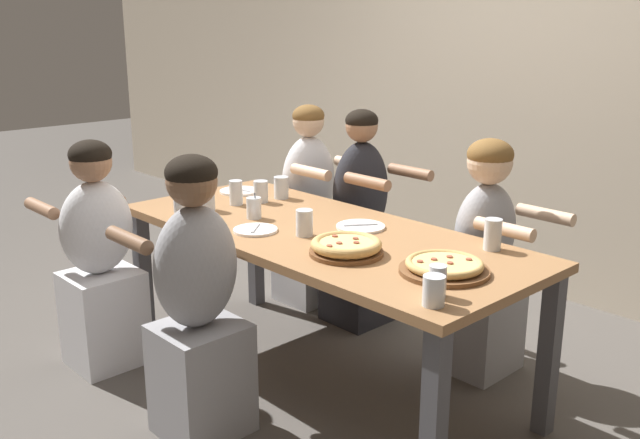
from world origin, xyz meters
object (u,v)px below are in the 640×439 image
Objects in this scene: pizza_board_main at (444,267)px; diner_near_left at (99,264)px; diner_far_midleft at (361,228)px; empty_plate_c at (361,227)px; drinking_glass_c at (236,194)px; drinking_glass_g at (208,198)px; empty_plate_a at (255,230)px; drinking_glass_h at (493,236)px; diner_far_left at (309,214)px; empty_plate_b at (239,191)px; drinking_glass_j at (194,202)px; pizza_board_second at (346,247)px; drinking_glass_e at (181,207)px; diner_far_midright at (484,265)px; diner_near_center at (198,310)px; cocktail_glass_blue at (254,209)px; drinking_glass_i at (261,192)px; drinking_glass_d at (304,225)px; drinking_glass_b at (434,293)px; drinking_glass_f at (437,283)px; drinking_glass_a at (281,188)px.

pizza_board_main is 1.73m from diner_near_left.
empty_plate_c is at bearing 43.38° from diner_far_midleft.
drinking_glass_c is 0.99× the size of drinking_glass_g.
empty_plate_a is 0.92m from diner_far_midleft.
drinking_glass_h is 1.54m from diner_far_left.
empty_plate_b is 0.49m from drinking_glass_j.
pizza_board_second is 2.45× the size of drinking_glass_e.
diner_near_left is (-0.25, -0.40, -0.29)m from drinking_glass_j.
pizza_board_main is 1.71× the size of empty_plate_a.
diner_far_left is 1.04× the size of diner_far_midright.
drinking_glass_h is 1.24m from diner_near_center.
empty_plate_a is 0.22m from cocktail_glass_blue.
drinking_glass_i is at bearing 79.41° from drinking_glass_g.
drinking_glass_d is 1.14m from diner_far_left.
empty_plate_a is 1.91× the size of drinking_glass_b.
drinking_glass_c is 1.12× the size of drinking_glass_i.
diner_near_center is (0.61, -0.66, -0.26)m from drinking_glass_c.
drinking_glass_f is 1.03m from diner_far_midright.
diner_near_center is at bearing -68.94° from empty_plate_a.
pizza_board_main reaches higher than empty_plate_c.
drinking_glass_h is at bearing 24.08° from drinking_glass_j.
drinking_glass_d is 0.10× the size of diner_far_midright.
pizza_board_second is 1.09m from diner_far_midleft.
drinking_glass_h is at bearing 77.54° from diner_far_left.
drinking_glass_d is at bearing -21.24° from drinking_glass_i.
cocktail_glass_blue is (-1.09, -0.05, 0.02)m from pizza_board_main.
drinking_glass_c is at bearing 153.09° from empty_plate_a.
drinking_glass_a is (-0.39, 0.48, 0.05)m from empty_plate_a.
drinking_glass_e is at bearing -168.55° from pizza_board_second.
empty_plate_b and empty_plate_c have the same top height.
drinking_glass_e is 0.11× the size of diner_near_left.
pizza_board_main is 3.28× the size of drinking_glass_b.
empty_plate_b is at bearing 163.91° from drinking_glass_b.
drinking_glass_c is at bearing 178.11° from pizza_board_main.
drinking_glass_h reaches higher than drinking_glass_d.
drinking_glass_b is 0.09× the size of diner_far_midright.
drinking_glass_j is at bearing -147.39° from cocktail_glass_blue.
diner_near_center is at bearing -47.17° from drinking_glass_c.
empty_plate_a is at bearing -126.93° from empty_plate_c.
diner_far_midleft reaches higher than drinking_glass_f.
diner_far_left reaches higher than drinking_glass_a.
empty_plate_b is 1.74× the size of drinking_glass_e.
drinking_glass_i is 0.39m from drinking_glass_j.
empty_plate_c is at bearing -34.72° from diner_far_midright.
drinking_glass_h is at bearing 36.98° from diner_far_midright.
empty_plate_a is 1.58× the size of drinking_glass_c.
drinking_glass_e is at bearing -92.44° from drinking_glass_i.
drinking_glass_d is (0.85, -0.28, 0.04)m from empty_plate_b.
drinking_glass_b is 0.84× the size of drinking_glass_e.
cocktail_glass_blue is 0.81m from diner_near_left.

